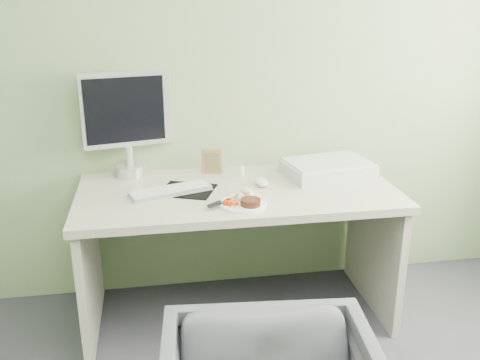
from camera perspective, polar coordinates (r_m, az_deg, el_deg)
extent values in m
plane|color=gray|center=(2.91, -1.49, 13.12)|extent=(3.50, 0.00, 3.50)
cube|color=beige|center=(2.70, -0.25, -1.39)|extent=(1.60, 0.75, 0.04)
cube|color=#B4AC9A|center=(2.84, -15.72, -9.14)|extent=(0.04, 0.70, 0.69)
cube|color=#B4AC9A|center=(3.05, 14.08, -6.91)|extent=(0.04, 0.70, 0.69)
cylinder|color=white|center=(2.50, 0.32, -2.57)|extent=(0.22, 0.22, 0.01)
cylinder|color=black|center=(2.46, 1.12, -2.38)|extent=(0.11, 0.11, 0.03)
ellipsoid|color=#AB8453|center=(2.55, 0.59, -1.33)|extent=(0.11, 0.10, 0.05)
cube|color=#E03C04|center=(2.46, -1.02, -2.27)|extent=(0.07, 0.06, 0.04)
cube|color=silver|center=(2.51, -1.03, -2.01)|extent=(0.10, 0.09, 0.01)
cube|color=black|center=(2.45, -2.73, -2.59)|extent=(0.07, 0.06, 0.01)
cube|color=black|center=(2.69, -5.63, -1.08)|extent=(0.32, 0.31, 0.00)
cube|color=white|center=(2.66, -7.42, -1.11)|extent=(0.42, 0.24, 0.02)
ellipsoid|color=white|center=(2.74, 2.33, -0.22)|extent=(0.07, 0.12, 0.04)
cube|color=#A6844D|center=(2.91, -3.05, 1.99)|extent=(0.11, 0.05, 0.14)
cylinder|color=white|center=(2.87, 0.21, 0.92)|extent=(0.03, 0.03, 0.06)
cone|color=#95C1EF|center=(2.86, 0.22, 1.65)|extent=(0.02, 0.02, 0.02)
cube|color=#AAADB1|center=(2.93, 9.33, 1.18)|extent=(0.50, 0.38, 0.07)
cylinder|color=silver|center=(2.93, -11.63, 0.97)|extent=(0.14, 0.14, 0.06)
cylinder|color=silver|center=(2.91, -11.74, 2.51)|extent=(0.04, 0.04, 0.10)
cube|color=silver|center=(2.87, -12.06, 7.39)|extent=(0.46, 0.14, 0.39)
cube|color=black|center=(2.85, -12.08, 7.29)|extent=(0.40, 0.09, 0.34)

